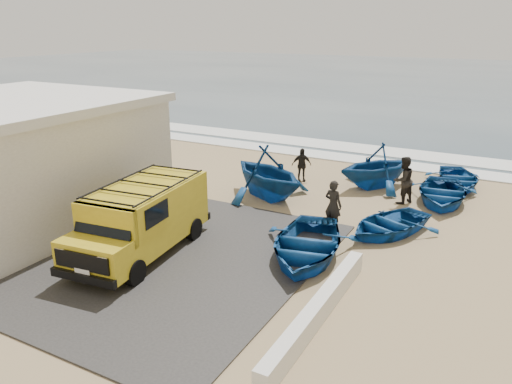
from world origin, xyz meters
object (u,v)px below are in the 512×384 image
at_px(building, 4,160).
at_px(fisherman_back, 301,165).
at_px(boat_near_left, 306,244).
at_px(boat_mid_left, 267,172).
at_px(fisherman_front, 333,205).
at_px(parapet, 318,310).
at_px(van, 142,217).
at_px(fisherman_middle, 403,180).
at_px(boat_mid_right, 442,192).
at_px(boat_far_right, 458,178).
at_px(boat_near_right, 389,224).
at_px(boat_far_left, 377,165).

height_order(building, fisherman_back, building).
height_order(boat_near_left, boat_mid_left, boat_mid_left).
bearing_deg(fisherman_front, boat_near_left, 104.30).
bearing_deg(parapet, boat_mid_left, 124.89).
bearing_deg(van, fisherman_middle, 48.54).
bearing_deg(boat_mid_right, boat_mid_left, -164.45).
relative_size(boat_near_left, fisherman_middle, 2.26).
bearing_deg(building, fisherman_front, 22.66).
distance_m(boat_mid_right, fisherman_middle, 1.70).
xyz_separation_m(building, boat_far_right, (14.00, 11.80, -1.81)).
xyz_separation_m(boat_near_right, fisherman_front, (-1.82, -0.54, 0.53)).
relative_size(boat_far_left, fisherman_front, 2.09).
height_order(boat_far_right, fisherman_back, fisherman_back).
relative_size(building, parapet, 1.57).
relative_size(parapet, fisherman_back, 3.93).
xyz_separation_m(boat_near_right, boat_mid_left, (-5.35, 1.39, 0.72)).
distance_m(van, boat_mid_right, 11.89).
distance_m(parapet, fisherman_back, 11.29).
xyz_separation_m(van, boat_far_left, (4.51, 9.99, -0.22)).
distance_m(parapet, van, 6.30).
distance_m(boat_near_left, boat_mid_right, 7.75).
xyz_separation_m(boat_mid_left, boat_far_left, (3.55, 3.48, -0.10)).
bearing_deg(van, boat_far_left, 59.60).
bearing_deg(parapet, fisherman_front, 106.75).
distance_m(parapet, boat_far_left, 11.08).
xyz_separation_m(van, fisherman_front, (4.50, 4.59, -0.31)).
height_order(van, fisherman_back, van).
xyz_separation_m(van, fisherman_back, (1.30, 9.24, -0.44)).
xyz_separation_m(parapet, boat_far_right, (1.50, 12.80, 0.08)).
bearing_deg(boat_near_left, boat_far_left, 78.02).
height_order(parapet, boat_mid_left, boat_mid_left).
bearing_deg(boat_near_left, boat_near_right, 47.82).
xyz_separation_m(building, van, (6.34, -0.07, -0.96)).
bearing_deg(fisherman_back, fisherman_middle, -45.86).
relative_size(van, fisherman_front, 3.04).
bearing_deg(boat_mid_left, boat_mid_right, -39.09).
xyz_separation_m(fisherman_middle, fisherman_back, (-4.70, 0.78, -0.19)).
bearing_deg(fisherman_front, boat_near_right, -150.87).
bearing_deg(boat_mid_right, boat_near_right, -112.10).
bearing_deg(boat_mid_left, van, -160.85).
bearing_deg(fisherman_back, boat_mid_left, -133.58).
bearing_deg(boat_far_left, van, -78.57).
distance_m(boat_near_right, fisherman_middle, 3.40).
bearing_deg(boat_far_left, building, -101.83).
xyz_separation_m(boat_mid_right, fisherman_back, (-6.07, -0.05, 0.35)).
distance_m(building, boat_near_right, 13.75).
height_order(van, boat_far_left, van).
xyz_separation_m(boat_near_left, fisherman_back, (-3.26, 7.17, 0.32)).
bearing_deg(fisherman_back, boat_far_right, -13.99).
relative_size(boat_near_right, fisherman_middle, 1.82).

